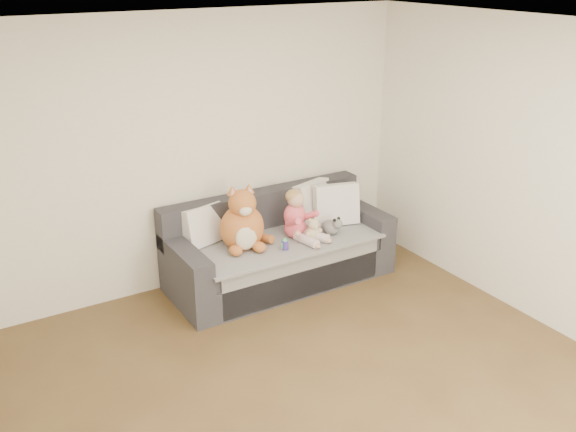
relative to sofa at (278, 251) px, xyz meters
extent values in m
plane|color=brown|center=(-0.67, -2.06, -0.31)|extent=(5.00, 5.00, 0.00)
plane|color=white|center=(-0.67, -2.06, 2.29)|extent=(5.00, 5.00, 0.00)
plane|color=white|center=(-0.67, 0.44, 0.99)|extent=(4.50, 0.00, 4.50)
cube|color=#2B2A30|center=(0.00, -0.04, -0.16)|extent=(2.20, 0.90, 0.30)
cube|color=#2B2A30|center=(0.00, -0.07, 0.07)|extent=(1.90, 0.80, 0.15)
cube|color=#2B2A30|center=(0.00, 0.31, 0.34)|extent=(2.20, 0.20, 0.40)
cube|color=#2B2A30|center=(-1.00, -0.04, 0.14)|extent=(0.20, 0.90, 0.30)
cube|color=#2B2A30|center=(1.00, -0.04, 0.14)|extent=(0.20, 0.90, 0.30)
cube|color=#959598|center=(0.00, -0.09, 0.15)|extent=(1.85, 0.88, 0.02)
cube|color=#959598|center=(0.00, -0.48, -0.08)|extent=(1.70, 0.02, 0.41)
cube|color=silver|center=(-0.69, 0.22, 0.35)|extent=(0.45, 0.29, 0.39)
cube|color=silver|center=(0.53, 0.20, 0.36)|extent=(0.47, 0.31, 0.41)
cube|color=silver|center=(0.67, -0.03, 0.37)|extent=(0.49, 0.32, 0.43)
ellipsoid|color=#F2555E|center=(0.14, -0.10, 0.25)|extent=(0.23, 0.19, 0.19)
ellipsoid|color=#F2555E|center=(0.14, -0.09, 0.39)|extent=(0.22, 0.19, 0.24)
ellipsoid|color=#DBAA8C|center=(0.14, -0.10, 0.55)|extent=(0.17, 0.17, 0.17)
ellipsoid|color=tan|center=(0.14, -0.08, 0.58)|extent=(0.17, 0.17, 0.14)
cylinder|color=#F2555E|center=(0.05, -0.19, 0.36)|extent=(0.07, 0.23, 0.15)
cylinder|color=#F2555E|center=(0.27, -0.13, 0.36)|extent=(0.18, 0.22, 0.15)
ellipsoid|color=#DBAA8C|center=(0.05, -0.29, 0.29)|extent=(0.06, 0.06, 0.06)
ellipsoid|color=#DBAA8C|center=(0.32, -0.20, 0.29)|extent=(0.06, 0.06, 0.06)
cylinder|color=#E5B2C6|center=(0.13, -0.31, 0.20)|extent=(0.13, 0.30, 0.10)
cylinder|color=#E5B2C6|center=(0.26, -0.27, 0.20)|extent=(0.20, 0.30, 0.10)
ellipsoid|color=#DBAA8C|center=(0.16, -0.45, 0.20)|extent=(0.06, 0.09, 0.05)
ellipsoid|color=#DBAA8C|center=(0.32, -0.40, 0.20)|extent=(0.06, 0.09, 0.05)
ellipsoid|color=#C2722B|center=(-0.41, -0.04, 0.36)|extent=(0.43, 0.36, 0.45)
ellipsoid|color=beige|center=(-0.44, -0.18, 0.32)|extent=(0.22, 0.10, 0.25)
ellipsoid|color=#C2722B|center=(-0.42, -0.07, 0.61)|extent=(0.26, 0.26, 0.26)
ellipsoid|color=beige|center=(-0.44, -0.18, 0.58)|extent=(0.12, 0.08, 0.09)
cone|color=#C2722B|center=(-0.49, -0.01, 0.74)|extent=(0.12, 0.12, 0.09)
cone|color=pink|center=(-0.49, -0.03, 0.73)|extent=(0.07, 0.07, 0.06)
cone|color=#C2722B|center=(-0.33, -0.05, 0.74)|extent=(0.12, 0.12, 0.09)
cone|color=pink|center=(-0.34, -0.06, 0.73)|extent=(0.07, 0.07, 0.06)
ellipsoid|color=#C2722B|center=(-0.56, -0.18, 0.21)|extent=(0.12, 0.15, 0.10)
ellipsoid|color=#C2722B|center=(-0.34, -0.23, 0.21)|extent=(0.12, 0.15, 0.10)
cylinder|color=#C2722B|center=(-0.20, -0.03, 0.21)|extent=(0.16, 0.30, 0.10)
ellipsoid|color=beige|center=(0.24, -0.26, 0.23)|extent=(0.15, 0.13, 0.15)
ellipsoid|color=beige|center=(0.24, -0.27, 0.33)|extent=(0.11, 0.11, 0.11)
ellipsoid|color=beige|center=(0.20, -0.26, 0.38)|extent=(0.04, 0.04, 0.04)
ellipsoid|color=beige|center=(0.27, -0.26, 0.38)|extent=(0.04, 0.04, 0.04)
ellipsoid|color=beige|center=(0.24, -0.31, 0.32)|extent=(0.04, 0.04, 0.04)
ellipsoid|color=beige|center=(0.17, -0.28, 0.26)|extent=(0.05, 0.05, 0.05)
ellipsoid|color=beige|center=(0.31, -0.27, 0.26)|extent=(0.05, 0.05, 0.05)
ellipsoid|color=beige|center=(0.20, -0.31, 0.19)|extent=(0.06, 0.06, 0.06)
ellipsoid|color=beige|center=(0.28, -0.30, 0.19)|extent=(0.06, 0.06, 0.06)
ellipsoid|color=white|center=(0.47, -0.22, 0.23)|extent=(0.16, 0.20, 0.14)
ellipsoid|color=white|center=(0.49, -0.31, 0.29)|extent=(0.09, 0.09, 0.09)
ellipsoid|color=black|center=(0.46, -0.30, 0.34)|extent=(0.03, 0.03, 0.03)
ellipsoid|color=black|center=(0.52, -0.29, 0.34)|extent=(0.03, 0.03, 0.03)
cylinder|color=#46348E|center=(-0.10, -0.31, 0.21)|extent=(0.09, 0.09, 0.09)
cone|color=#45B574|center=(-0.10, -0.31, 0.27)|extent=(0.08, 0.08, 0.04)
cylinder|color=#45B574|center=(-0.15, -0.33, 0.22)|extent=(0.02, 0.02, 0.06)
cylinder|color=#45B574|center=(-0.06, -0.29, 0.22)|extent=(0.02, 0.02, 0.06)
camera|label=1|loc=(-2.89, -4.98, 2.70)|focal=40.00mm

